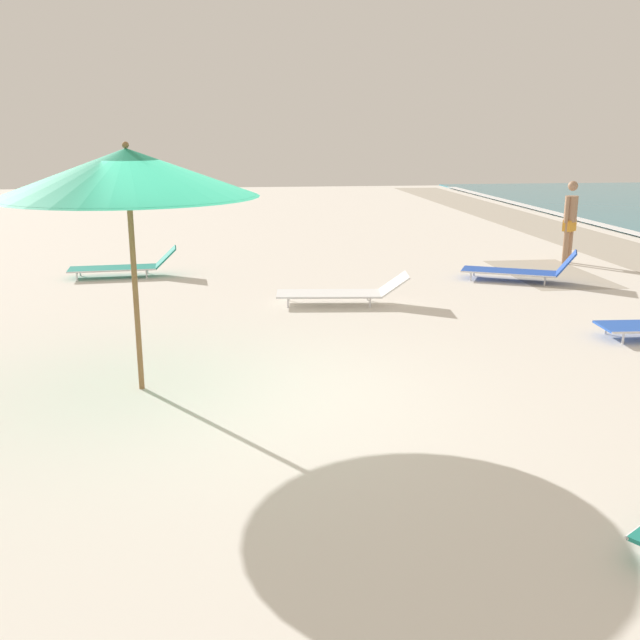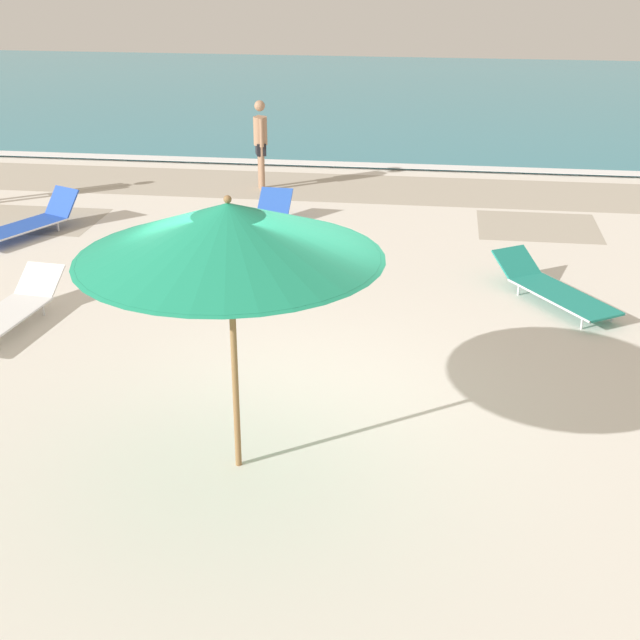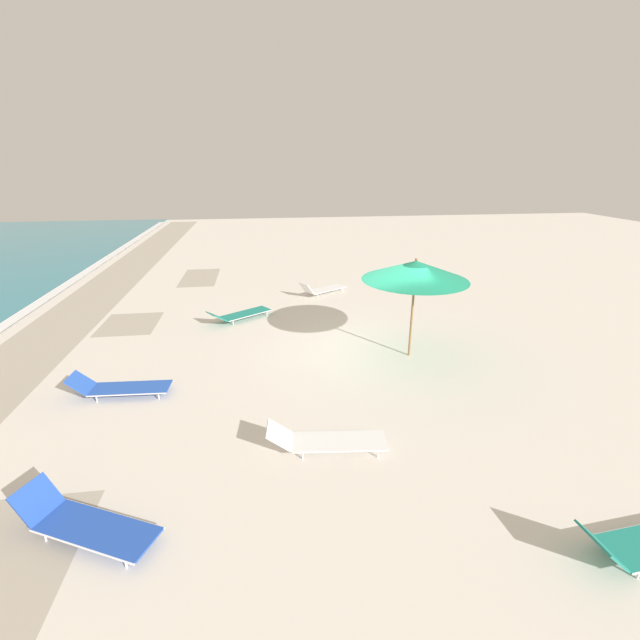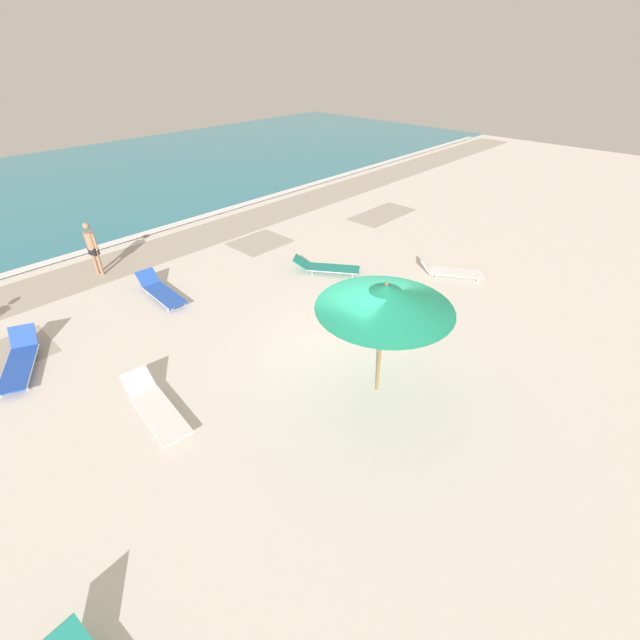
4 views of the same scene
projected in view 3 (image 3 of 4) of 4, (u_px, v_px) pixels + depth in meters
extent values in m
cube|color=silver|center=(368.00, 354.00, 11.90)|extent=(60.00, 60.00, 0.16)
cube|color=#AFA492|center=(5.00, 373.00, 10.67)|extent=(57.00, 2.20, 0.00)
cube|color=#AFA492|center=(130.00, 324.00, 13.89)|extent=(2.09, 1.75, 0.00)
cube|color=#AFA492|center=(200.00, 277.00, 19.42)|extent=(3.18, 1.56, 0.00)
cylinder|color=olive|center=(412.00, 314.00, 11.26)|extent=(0.06, 0.06, 2.37)
cone|color=#1E936B|center=(415.00, 270.00, 10.84)|extent=(2.73, 2.73, 0.50)
cylinder|color=#166E50|center=(415.00, 279.00, 10.92)|extent=(2.65, 2.65, 0.01)
sphere|color=olive|center=(416.00, 260.00, 10.74)|extent=(0.07, 0.07, 0.07)
cube|color=#1E8475|center=(602.00, 546.00, 5.46)|extent=(0.61, 0.46, 0.40)
cylinder|color=silver|center=(639.00, 574.00, 5.40)|extent=(0.03, 0.03, 0.16)
cylinder|color=silver|center=(605.00, 541.00, 5.87)|extent=(0.03, 0.03, 0.16)
cube|color=blue|center=(131.00, 388.00, 9.63)|extent=(0.69, 1.73, 0.03)
cylinder|color=silver|center=(126.00, 395.00, 9.35)|extent=(0.12, 1.70, 0.03)
cylinder|color=silver|center=(135.00, 382.00, 9.91)|extent=(0.12, 1.70, 0.03)
cube|color=blue|center=(81.00, 383.00, 9.48)|extent=(0.60, 0.47, 0.38)
cylinder|color=silver|center=(159.00, 396.00, 9.47)|extent=(0.03, 0.03, 0.16)
cylinder|color=silver|center=(165.00, 385.00, 9.95)|extent=(0.03, 0.03, 0.16)
cylinder|color=silver|center=(97.00, 399.00, 9.37)|extent=(0.03, 0.03, 0.16)
cylinder|color=silver|center=(106.00, 387.00, 9.85)|extent=(0.03, 0.03, 0.16)
cube|color=blue|center=(97.00, 529.00, 5.94)|extent=(1.30, 1.84, 0.03)
cylinder|color=silver|center=(80.00, 547.00, 5.67)|extent=(0.78, 1.59, 0.03)
cylinder|color=silver|center=(113.00, 513.00, 6.21)|extent=(0.78, 1.59, 0.03)
cube|color=blue|center=(37.00, 500.00, 6.16)|extent=(0.67, 0.56, 0.46)
cylinder|color=silver|center=(126.00, 563.00, 5.55)|extent=(0.03, 0.03, 0.16)
cylinder|color=silver|center=(152.00, 532.00, 6.00)|extent=(0.03, 0.03, 0.16)
cylinder|color=silver|center=(45.00, 537.00, 5.94)|extent=(0.03, 0.03, 0.16)
cylinder|color=silver|center=(75.00, 510.00, 6.39)|extent=(0.03, 0.03, 0.16)
cube|color=white|center=(339.00, 441.00, 7.80)|extent=(0.78, 1.77, 0.03)
cylinder|color=silver|center=(341.00, 452.00, 7.52)|extent=(0.21, 1.71, 0.03)
cylinder|color=silver|center=(338.00, 431.00, 8.09)|extent=(0.21, 1.71, 0.03)
cube|color=white|center=(280.00, 435.00, 7.71)|extent=(0.62, 0.52, 0.34)
cylinder|color=silver|center=(378.00, 454.00, 7.62)|extent=(0.03, 0.03, 0.16)
cylinder|color=silver|center=(374.00, 436.00, 8.10)|extent=(0.03, 0.03, 0.16)
cylinder|color=silver|center=(303.00, 455.00, 7.58)|extent=(0.03, 0.03, 0.16)
cylinder|color=silver|center=(303.00, 438.00, 8.05)|extent=(0.03, 0.03, 0.16)
cube|color=#1E8475|center=(246.00, 313.00, 14.33)|extent=(1.44, 1.74, 0.03)
cylinder|color=silver|center=(251.00, 316.00, 14.12)|extent=(0.97, 1.42, 0.03)
cylinder|color=silver|center=(241.00, 311.00, 14.54)|extent=(0.97, 1.42, 0.03)
cube|color=#1E8475|center=(217.00, 317.00, 13.61)|extent=(0.75, 0.72, 0.32)
cylinder|color=silver|center=(267.00, 314.00, 14.60)|extent=(0.03, 0.03, 0.16)
cylinder|color=silver|center=(258.00, 310.00, 14.96)|extent=(0.03, 0.03, 0.16)
cylinder|color=silver|center=(233.00, 323.00, 13.77)|extent=(0.03, 0.03, 0.16)
cylinder|color=silver|center=(225.00, 319.00, 14.13)|extent=(0.03, 0.03, 0.16)
cube|color=white|center=(326.00, 289.00, 17.05)|extent=(1.40, 1.74, 0.03)
cylinder|color=silver|center=(331.00, 291.00, 16.83)|extent=(0.92, 1.43, 0.03)
cylinder|color=silver|center=(321.00, 287.00, 17.26)|extent=(0.92, 1.43, 0.03)
cube|color=white|center=(306.00, 288.00, 16.36)|extent=(0.68, 0.61, 0.45)
cylinder|color=silver|center=(342.00, 290.00, 17.30)|extent=(0.03, 0.03, 0.16)
cylinder|color=silver|center=(334.00, 287.00, 17.66)|extent=(0.03, 0.03, 0.16)
cylinder|color=silver|center=(318.00, 296.00, 16.50)|extent=(0.03, 0.03, 0.16)
cylinder|color=silver|center=(309.00, 293.00, 16.87)|extent=(0.03, 0.03, 0.16)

